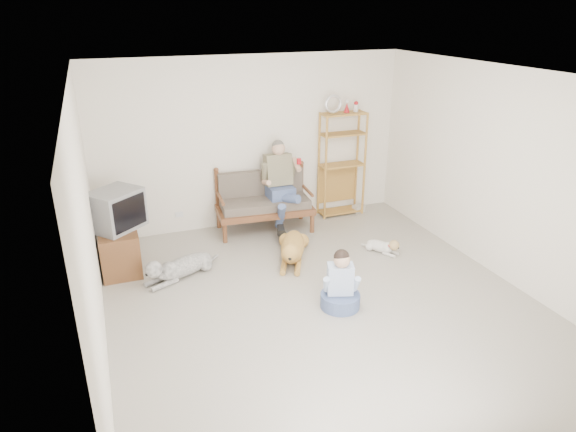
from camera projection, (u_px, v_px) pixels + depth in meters
name	position (u px, v px, depth m)	size (l,w,h in m)	color
floor	(322.00, 302.00, 6.28)	(5.50, 5.50, 0.00)	#B8B0A1
ceiling	(328.00, 75.00, 5.25)	(5.50, 5.50, 0.00)	white
wall_back	(253.00, 143.00, 8.14)	(5.00, 5.00, 0.00)	white
wall_front	(498.00, 334.00, 3.39)	(5.00, 5.00, 0.00)	white
wall_left	(88.00, 231.00, 4.94)	(5.50, 5.50, 0.00)	white
wall_right	(502.00, 175.00, 6.58)	(5.50, 5.50, 0.00)	white
loveseat	(263.00, 200.00, 8.18)	(1.55, 0.82, 0.95)	brown
man	(281.00, 192.00, 8.01)	(0.55, 0.78, 1.27)	#55699B
etagere	(342.00, 163.00, 8.63)	(0.78, 0.34, 2.06)	#B47C38
book_stack	(359.00, 208.00, 9.01)	(0.19, 0.14, 0.12)	silver
tv_stand	(119.00, 248.00, 6.99)	(0.50, 0.90, 0.60)	brown
crt_tv	(116.00, 210.00, 6.78)	(0.82, 0.80, 0.53)	slate
wall_outlet	(179.00, 214.00, 8.12)	(0.12, 0.02, 0.08)	silver
golden_retriever	(292.00, 248.00, 7.29)	(0.70, 1.27, 0.41)	#C68D45
shaggy_dog	(178.00, 267.00, 6.80)	(1.14, 0.65, 0.37)	silver
terrier	(384.00, 246.00, 7.50)	(0.39, 0.57, 0.24)	silver
child	(340.00, 287.00, 6.09)	(0.48, 0.48, 0.75)	#55699B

